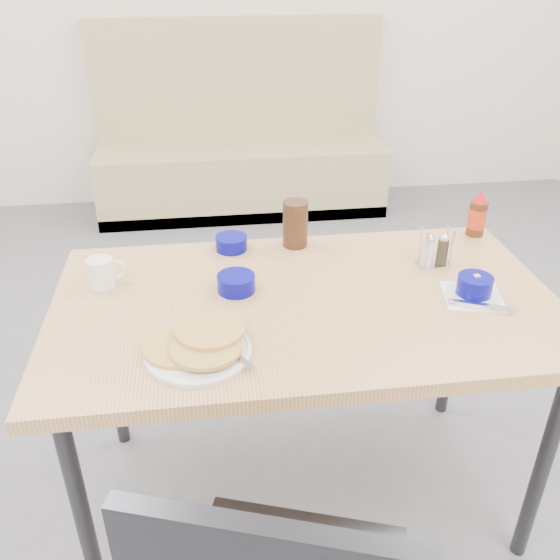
{
  "coord_description": "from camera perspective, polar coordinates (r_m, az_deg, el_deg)",
  "views": [
    {
      "loc": [
        -0.26,
        -1.13,
        1.62
      ],
      "look_at": [
        -0.07,
        0.26,
        0.82
      ],
      "focal_mm": 38.0,
      "sensor_mm": 36.0,
      "label": 1
    }
  ],
  "objects": [
    {
      "name": "syrup_bottle",
      "position": [
        2.1,
        18.46,
        5.88
      ],
      "size": [
        0.06,
        0.06,
        0.16
      ],
      "rotation": [
        0.0,
        0.0,
        0.06
      ],
      "color": "#47230F",
      "rests_on": "dining_table"
    },
    {
      "name": "pancake_plate",
      "position": [
        1.44,
        -7.87,
        -6.34
      ],
      "size": [
        0.26,
        0.26,
        0.05
      ],
      "rotation": [
        0.0,
        0.0,
        0.27
      ],
      "color": "white",
      "rests_on": "dining_table"
    },
    {
      "name": "coffee_mug",
      "position": [
        1.77,
        -16.71,
        0.73
      ],
      "size": [
        0.11,
        0.08,
        0.08
      ],
      "rotation": [
        0.0,
        0.0,
        0.2
      ],
      "color": "white",
      "rests_on": "dining_table"
    },
    {
      "name": "booth_bench",
      "position": [
        4.13,
        -3.76,
        11.64
      ],
      "size": [
        1.9,
        0.56,
        1.22
      ],
      "color": "tan",
      "rests_on": "ground"
    },
    {
      "name": "amber_tumbler",
      "position": [
        1.91,
        1.48,
        5.43
      ],
      "size": [
        0.1,
        0.1,
        0.15
      ],
      "primitive_type": "cylinder",
      "rotation": [
        0.0,
        0.0,
        0.34
      ],
      "color": "#382112",
      "rests_on": "dining_table"
    },
    {
      "name": "ground",
      "position": [
        1.99,
        3.33,
        -24.79
      ],
      "size": [
        6.0,
        6.0,
        0.0
      ],
      "primitive_type": "plane",
      "color": "slate",
      "rests_on": "ground"
    },
    {
      "name": "dining_table",
      "position": [
        1.68,
        2.46,
        -3.64
      ],
      "size": [
        1.4,
        0.8,
        0.76
      ],
      "color": "tan",
      "rests_on": "ground"
    },
    {
      "name": "butter_bowl",
      "position": [
        1.68,
        -4.23,
        -0.3
      ],
      "size": [
        0.11,
        0.11,
        0.05
      ],
      "rotation": [
        0.0,
        0.0,
        0.35
      ],
      "color": "#05067A",
      "rests_on": "dining_table"
    },
    {
      "name": "creamer_bowl",
      "position": [
        1.91,
        -4.7,
        3.57
      ],
      "size": [
        0.1,
        0.1,
        0.05
      ],
      "rotation": [
        0.0,
        0.0,
        -0.28
      ],
      "color": "#05067A",
      "rests_on": "dining_table"
    },
    {
      "name": "condiment_caddy",
      "position": [
        1.87,
        14.71,
        2.6
      ],
      "size": [
        0.1,
        0.06,
        0.12
      ],
      "rotation": [
        0.0,
        0.0,
        0.04
      ],
      "color": "silver",
      "rests_on": "dining_table"
    },
    {
      "name": "grits_setting",
      "position": [
        1.73,
        18.18,
        -0.79
      ],
      "size": [
        0.19,
        0.2,
        0.07
      ],
      "rotation": [
        0.0,
        0.0,
        -0.21
      ],
      "color": "white",
      "rests_on": "dining_table"
    }
  ]
}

